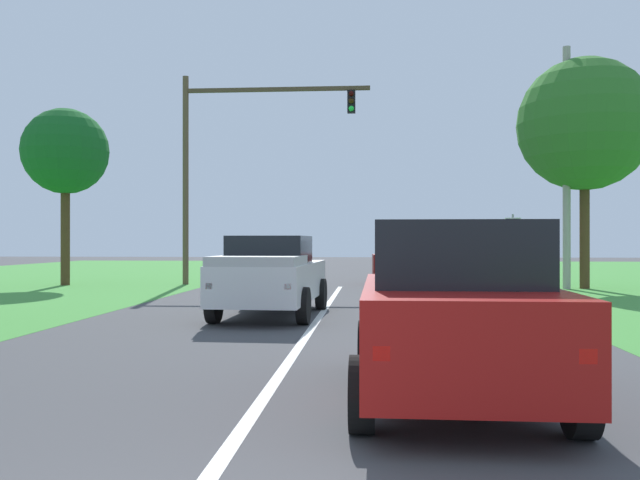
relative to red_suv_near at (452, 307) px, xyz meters
The scene contains 9 objects.
ground_plane 8.37m from the red_suv_near, 104.76° to the left, with size 120.00×120.00×0.00m, color #424244.
red_suv_near is the anchor object (origin of this frame).
pickup_truck_lead 8.84m from the red_suv_near, 111.63° to the left, with size 2.35×5.34×1.90m.
traffic_light 21.35m from the red_suv_near, 108.54° to the left, with size 7.67×0.40×8.54m.
keep_moving_sign 19.20m from the red_suv_near, 76.60° to the left, with size 0.60×0.09×2.80m.
oak_tree_right 20.34m from the red_suv_near, 69.13° to the left, with size 4.94×4.94×8.61m.
crossing_suv_far 20.55m from the red_suv_near, 86.19° to the left, with size 4.39×2.21×1.81m.
utility_pole_right 19.56m from the red_suv_near, 70.88° to the left, with size 0.28×0.28×8.98m, color #9E998E.
extra_tree_1 23.46m from the red_suv_near, 124.91° to the left, with size 3.43×3.43×7.11m.
Camera 1 is at (1.21, -2.99, 1.77)m, focal length 38.42 mm.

